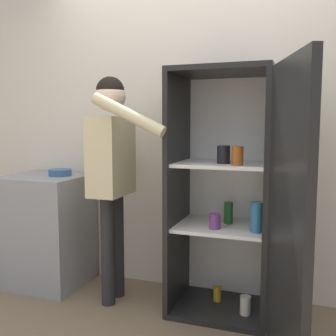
# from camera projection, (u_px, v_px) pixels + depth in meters

# --- Properties ---
(wall_back) EXTENTS (7.00, 0.06, 2.55)m
(wall_back) POSITION_uv_depth(u_px,v_px,m) (202.00, 130.00, 3.06)
(wall_back) COLOR beige
(wall_back) RESTS_ON ground_plane
(refrigerator) EXTENTS (0.93, 1.21, 1.69)m
(refrigerator) POSITION_uv_depth(u_px,v_px,m) (237.00, 197.00, 2.59)
(refrigerator) COLOR black
(refrigerator) RESTS_ON ground_plane
(person) EXTENTS (0.61, 0.51, 1.66)m
(person) POSITION_uv_depth(u_px,v_px,m) (112.00, 158.00, 2.85)
(person) COLOR #262628
(person) RESTS_ON ground_plane
(counter) EXTENTS (0.65, 0.56, 0.90)m
(counter) POSITION_uv_depth(u_px,v_px,m) (46.00, 230.00, 3.25)
(counter) COLOR gray
(counter) RESTS_ON ground_plane
(bowl) EXTENTS (0.18, 0.18, 0.05)m
(bowl) POSITION_uv_depth(u_px,v_px,m) (60.00, 173.00, 3.20)
(bowl) COLOR #335B8E
(bowl) RESTS_ON counter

